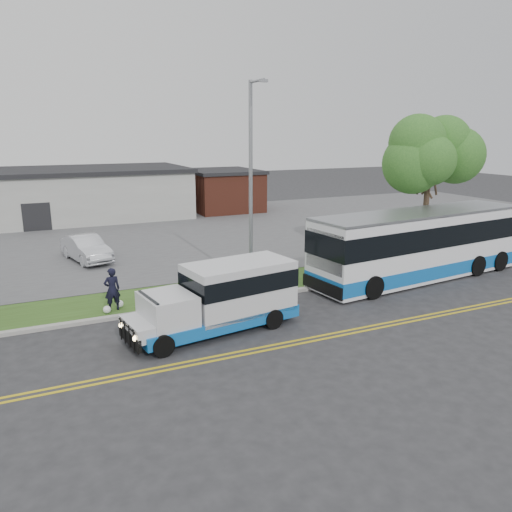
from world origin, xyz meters
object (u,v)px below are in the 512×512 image
streetlight_near (251,179)px  parked_car_a (86,248)px  transit_bus (419,244)px  shuttle_bus (224,295)px  pedestrian (112,289)px  tree_east (430,153)px

streetlight_near → parked_car_a: bearing=129.0°
transit_bus → shuttle_bus: bearing=-174.8°
pedestrian → streetlight_near: bearing=179.7°
shuttle_bus → streetlight_near: bearing=46.3°
shuttle_bus → pedestrian: 5.10m
shuttle_bus → transit_bus: size_ratio=0.54×
tree_east → streetlight_near: (-11.00, -0.27, -0.97)m
shuttle_bus → parked_car_a: shuttle_bus is taller
tree_east → transit_bus: size_ratio=0.65×
streetlight_near → parked_car_a: size_ratio=2.12×
tree_east → transit_bus: bearing=-136.4°
shuttle_bus → transit_bus: 11.85m
tree_east → parked_car_a: size_ratio=1.86×
streetlight_near → pedestrian: 7.97m
parked_car_a → pedestrian: bearing=-104.1°
transit_bus → parked_car_a: bearing=139.5°
streetlight_near → pedestrian: size_ratio=5.17×
tree_east → transit_bus: (-2.52, -2.40, -4.45)m
streetlight_near → pedestrian: bearing=-173.0°
transit_bus → pedestrian: (-15.20, 1.30, -0.74)m
shuttle_bus → pedestrian: shuttle_bus is taller
pedestrian → parked_car_a: 9.13m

